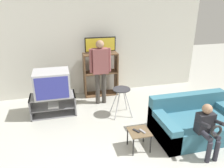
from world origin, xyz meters
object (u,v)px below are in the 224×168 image
at_px(media_shelf, 101,74).
at_px(remote_control_black, 136,131).
at_px(tv_stand, 53,105).
at_px(folding_stool, 121,93).
at_px(television_flat, 100,46).
at_px(snack_table, 139,134).
at_px(couch, 195,122).
at_px(person_seated_child, 208,127).
at_px(person_standing_adult, 100,66).
at_px(television_main, 52,84).
at_px(remote_control_white, 142,131).

distance_m(media_shelf, remote_control_black, 2.52).
xyz_separation_m(tv_stand, media_shelf, (1.30, 0.83, 0.37)).
distance_m(tv_stand, folding_stool, 1.61).
bearing_deg(television_flat, media_shelf, -131.94).
distance_m(snack_table, remote_control_black, 0.08).
xyz_separation_m(tv_stand, remote_control_black, (1.43, -1.67, 0.14)).
height_order(couch, person_seated_child, person_seated_child).
distance_m(tv_stand, person_seated_child, 3.30).
distance_m(remote_control_black, couch, 1.33).
bearing_deg(remote_control_black, couch, -23.55).
bearing_deg(snack_table, person_standing_adult, 98.42).
height_order(television_flat, remote_control_black, television_flat).
bearing_deg(person_standing_adult, folding_stool, -64.91).
height_order(television_flat, couch, television_flat).
relative_size(tv_stand, remote_control_black, 7.05).
relative_size(person_standing_adult, person_seated_child, 1.78).
xyz_separation_m(television_main, snack_table, (1.46, -1.68, -0.46)).
distance_m(media_shelf, remote_control_white, 2.56).
bearing_deg(media_shelf, person_standing_adult, -101.41).
xyz_separation_m(television_main, couch, (2.72, -1.51, -0.52)).
bearing_deg(person_standing_adult, remote_control_black, -82.98).
distance_m(tv_stand, person_standing_adult, 1.44).
relative_size(tv_stand, person_seated_child, 1.11).
xyz_separation_m(media_shelf, couch, (1.45, -2.34, -0.36)).
bearing_deg(media_shelf, snack_table, -85.80).
xyz_separation_m(television_flat, remote_control_white, (0.22, -2.55, -1.01)).
bearing_deg(media_shelf, remote_control_black, -86.94).
height_order(snack_table, couch, couch).
xyz_separation_m(snack_table, person_standing_adult, (-0.29, 1.98, 0.68)).
xyz_separation_m(television_main, person_seated_child, (2.53, -2.07, -0.23)).
relative_size(tv_stand, media_shelf, 0.85).
bearing_deg(couch, remote_control_black, -172.82).
height_order(tv_stand, remote_control_black, tv_stand).
relative_size(snack_table, couch, 0.22).
height_order(tv_stand, television_main, television_main).
xyz_separation_m(tv_stand, snack_table, (1.48, -1.68, 0.08)).
relative_size(remote_control_white, couch, 0.09).
height_order(folding_stool, snack_table, folding_stool).
height_order(remote_control_black, person_seated_child, person_seated_child).
xyz_separation_m(couch, person_standing_adult, (-1.55, 1.80, 0.74)).
bearing_deg(tv_stand, media_shelf, 32.67).
bearing_deg(snack_table, media_shelf, 94.20).
bearing_deg(remote_control_black, television_flat, 62.11).
bearing_deg(remote_control_black, snack_table, -43.64).
relative_size(snack_table, remote_control_white, 2.56).
xyz_separation_m(folding_stool, person_seated_child, (1.03, -1.65, -0.01)).
height_order(television_main, snack_table, television_main).
xyz_separation_m(television_main, person_standing_adult, (1.17, 0.30, 0.22)).
distance_m(media_shelf, television_flat, 0.78).
bearing_deg(person_seated_child, tv_stand, 140.87).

